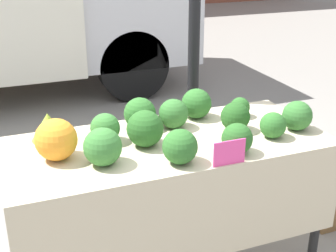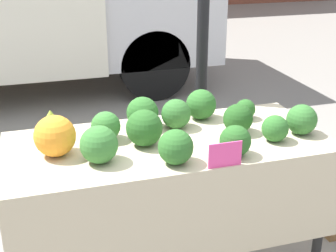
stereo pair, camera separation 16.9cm
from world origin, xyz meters
name	(u,v)px [view 1 (the left image)]	position (x,y,z in m)	size (l,w,h in m)	color
tent_pole	(195,6)	(0.37, 0.53, 1.39)	(0.07, 0.07, 2.79)	black
market_table	(172,168)	(0.00, -0.06, 0.70)	(1.61, 0.70, 0.83)	beige
orange_cauliflower	(56,140)	(-0.54, -0.01, 0.92)	(0.19, 0.19, 0.19)	orange
romanesco_head	(48,126)	(-0.55, 0.23, 0.90)	(0.18, 0.18, 0.14)	#93B238
broccoli_head_0	(196,104)	(0.26, 0.24, 0.91)	(0.17, 0.17, 0.17)	#2D6628
broccoli_head_1	(180,147)	(-0.04, -0.24, 0.91)	(0.16, 0.16, 0.16)	#2D6628
broccoli_head_2	(235,117)	(0.38, 0.00, 0.90)	(0.15, 0.15, 0.15)	#23511E
broccoli_head_3	(145,129)	(-0.12, -0.01, 0.92)	(0.18, 0.18, 0.18)	#285B23
broccoli_head_4	(173,114)	(0.09, 0.15, 0.91)	(0.16, 0.16, 0.16)	#336B2D
broccoli_head_5	(103,147)	(-0.36, -0.13, 0.91)	(0.17, 0.17, 0.17)	#387533
broccoli_head_6	(105,128)	(-0.29, 0.10, 0.90)	(0.15, 0.15, 0.15)	#387533
broccoli_head_7	(297,116)	(0.68, -0.11, 0.91)	(0.16, 0.16, 0.16)	#336B2D
broccoli_head_8	(240,107)	(0.50, 0.17, 0.88)	(0.11, 0.11, 0.11)	#285B23
broccoli_head_9	(273,125)	(0.51, -0.15, 0.89)	(0.13, 0.13, 0.13)	#2D6628
broccoli_head_10	(237,139)	(0.25, -0.25, 0.90)	(0.15, 0.15, 0.15)	#285B23
broccoli_head_11	(140,114)	(-0.08, 0.20, 0.91)	(0.17, 0.17, 0.17)	#2D6628
price_sign	(229,153)	(0.16, -0.34, 0.89)	(0.16, 0.01, 0.12)	#EF4793
produce_crate	(336,192)	(1.27, 0.16, 0.18)	(0.45, 0.34, 0.36)	olive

